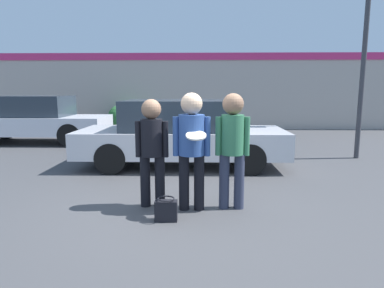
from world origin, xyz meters
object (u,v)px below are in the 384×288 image
at_px(parked_car_near, 181,133).
at_px(shrub, 121,118).
at_px(person_right, 232,141).
at_px(parked_car_far, 33,119).
at_px(person_middle_with_frisbee, 192,141).
at_px(handbag, 166,210).
at_px(person_left, 152,145).

xyz_separation_m(parked_car_near, shrub, (-2.92, 6.63, -0.20)).
relative_size(person_right, parked_car_far, 0.36).
height_order(person_middle_with_frisbee, person_right, person_middle_with_frisbee).
height_order(person_middle_with_frisbee, handbag, person_middle_with_frisbee).
xyz_separation_m(person_left, handbag, (0.26, -0.58, -0.79)).
distance_m(person_left, parked_car_far, 7.72).
relative_size(parked_car_far, shrub, 4.29).
bearing_deg(person_left, person_middle_with_frisbee, -13.22).
distance_m(person_left, handbag, 1.02).
distance_m(person_left, shrub, 9.79).
height_order(person_middle_with_frisbee, parked_car_far, person_middle_with_frisbee).
xyz_separation_m(parked_car_near, handbag, (-0.00, -3.37, -0.60)).
bearing_deg(person_right, person_left, 177.11).
relative_size(person_left, parked_car_far, 0.34).
xyz_separation_m(person_middle_with_frisbee, shrub, (-3.25, 9.55, -0.48)).
xyz_separation_m(person_left, parked_car_near, (0.26, 2.79, -0.19)).
bearing_deg(handbag, parked_car_near, 89.94).
distance_m(person_middle_with_frisbee, parked_car_far, 8.21).
relative_size(person_middle_with_frisbee, handbag, 5.31).
height_order(parked_car_near, parked_car_far, parked_car_far).
height_order(person_left, handbag, person_left).
relative_size(person_middle_with_frisbee, person_right, 1.00).
bearing_deg(parked_car_near, person_middle_with_frisbee, -83.61).
bearing_deg(person_middle_with_frisbee, person_right, 7.65).
bearing_deg(person_middle_with_frisbee, parked_car_near, 96.39).
relative_size(parked_car_near, parked_car_far, 0.99).
bearing_deg(parked_car_near, person_right, -72.15).
height_order(parked_car_far, shrub, parked_car_far).
bearing_deg(shrub, person_right, -67.95).
bearing_deg(person_middle_with_frisbee, handbag, -126.70).
bearing_deg(person_left, parked_car_near, 84.62).
distance_m(person_right, handbag, 1.36).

